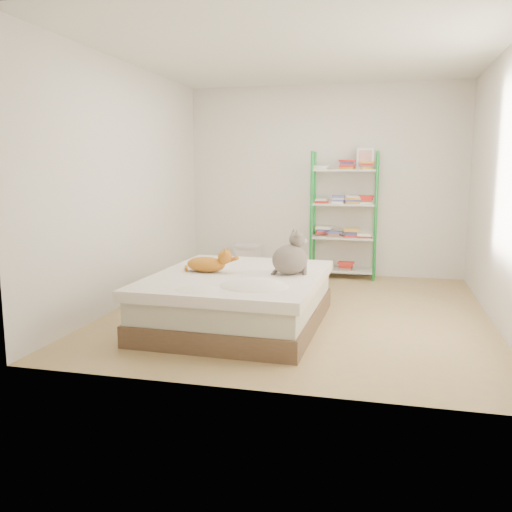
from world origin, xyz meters
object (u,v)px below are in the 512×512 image
(bed, at_px, (238,299))
(grey_cat, at_px, (290,253))
(white_bin, at_px, (248,259))
(shelf_unit, at_px, (344,213))
(orange_cat, at_px, (206,262))
(cardboard_box, at_px, (305,280))

(bed, distance_m, grey_cat, 0.66)
(white_bin, bearing_deg, shelf_unit, 1.33)
(white_bin, bearing_deg, grey_cat, -66.87)
(bed, xyz_separation_m, shelf_unit, (0.79, 2.49, 0.63))
(shelf_unit, bearing_deg, grey_cat, -97.30)
(orange_cat, xyz_separation_m, grey_cat, (0.81, 0.05, 0.11))
(white_bin, bearing_deg, bed, -77.63)
(grey_cat, distance_m, shelf_unit, 2.45)
(grey_cat, xyz_separation_m, cardboard_box, (-0.05, 1.32, -0.53))
(shelf_unit, bearing_deg, bed, -107.58)
(orange_cat, relative_size, grey_cat, 1.11)
(bed, distance_m, shelf_unit, 2.69)
(orange_cat, height_order, white_bin, orange_cat)
(shelf_unit, distance_m, cardboard_box, 1.36)
(orange_cat, bearing_deg, shelf_unit, 69.94)
(grey_cat, height_order, cardboard_box, grey_cat)
(grey_cat, xyz_separation_m, shelf_unit, (0.31, 2.42, 0.18))
(shelf_unit, bearing_deg, white_bin, -178.67)
(orange_cat, distance_m, grey_cat, 0.82)
(grey_cat, relative_size, shelf_unit, 0.24)
(orange_cat, relative_size, shelf_unit, 0.26)
(grey_cat, height_order, shelf_unit, shelf_unit)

